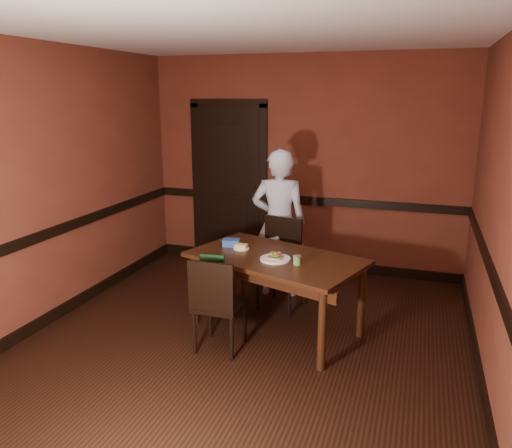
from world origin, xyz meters
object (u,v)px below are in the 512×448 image
Objects in this scene: dining_table at (275,294)px; person at (279,223)px; chair_far at (282,265)px; food_tub at (231,243)px; sandwich_plate at (275,258)px; chair_near at (220,303)px; sauce_jar at (297,260)px; cheese_saucer at (241,247)px.

dining_table is 0.97× the size of person.
chair_far reaches higher than food_tub.
person is (-0.13, 0.35, 0.36)m from chair_far.
chair_far is at bearing 99.39° from person.
chair_far is at bearing 118.13° from dining_table.
dining_table is 0.68m from food_tub.
person is at bearing 104.09° from sandwich_plate.
food_tub is (-0.42, -0.38, 0.31)m from chair_far.
chair_near is 4.65× the size of food_tub.
cheese_saucer is (-0.63, 0.28, -0.02)m from sauce_jar.
food_tub is at bearing 155.89° from sauce_jar.
dining_table is at bearing 92.81° from person.
sauce_jar is at bearing -23.90° from cheese_saucer.
cheese_saucer is at bearing -177.47° from dining_table.
cheese_saucer is (-0.02, 0.61, 0.33)m from chair_near.
dining_table is 0.56m from cheese_saucer.
food_tub reaches higher than dining_table.
chair_near is 0.65m from sandwich_plate.
chair_far reaches higher than dining_table.
chair_far is 11.09× the size of sauce_jar.
food_tub is (-0.54, 0.27, 0.02)m from sandwich_plate.
cheese_saucer is at bearing 152.73° from sandwich_plate.
chair_near is at bearing -93.11° from chair_far.
sandwich_plate is at bearing 92.76° from person.
dining_table is 1.70× the size of chair_far.
person is (0.14, 1.40, 0.39)m from chair_near.
chair_near is (-0.37, -0.50, 0.06)m from dining_table.
sandwich_plate is (0.25, -1.00, -0.06)m from person.
person is at bearing 78.75° from cheese_saucer.
sauce_jar is (0.61, 0.33, 0.36)m from chair_near.
sauce_jar reaches higher than food_tub.
sauce_jar is at bearing 102.48° from person.
sauce_jar is 0.45× the size of food_tub.
dining_table is 8.53× the size of food_tub.
sandwich_plate is (0.12, -0.65, 0.30)m from chair_far.
sauce_jar is (0.25, -0.17, 0.42)m from dining_table.
cheese_saucer is at bearing 156.10° from sauce_jar.
person is 10.51× the size of cheese_saucer.
sandwich_plate is at bearing -135.22° from chair_near.
dining_table is 0.51m from sauce_jar.
food_tub is at bearing 57.26° from person.
food_tub is at bearing 153.24° from sandwich_plate.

